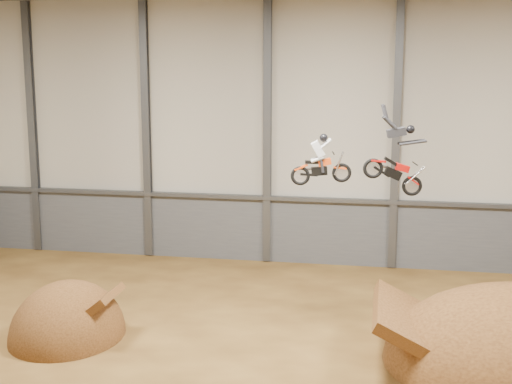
{
  "coord_description": "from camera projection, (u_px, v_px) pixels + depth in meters",
  "views": [
    {
      "loc": [
        2.71,
        -22.15,
        11.06
      ],
      "look_at": [
        -2.0,
        4.0,
        5.95
      ],
      "focal_mm": 50.0,
      "sensor_mm": 36.0,
      "label": 1
    }
  ],
  "objects": [
    {
      "name": "back_wall",
      "position": [
        331.0,
        134.0,
        37.14
      ],
      "size": [
        40.0,
        0.1,
        14.0
      ],
      "primitive_type": "cube",
      "color": "beige",
      "rests_on": "ground"
    },
    {
      "name": "steel_column_1",
      "position": [
        146.0,
        131.0,
        38.69
      ],
      "size": [
        0.4,
        0.36,
        13.9
      ],
      "primitive_type": "cube",
      "color": "#47494F",
      "rests_on": "ground"
    },
    {
      "name": "fmx_rider_b",
      "position": [
        389.0,
        151.0,
        26.0
      ],
      "size": [
        3.99,
        1.53,
        3.68
      ],
      "primitive_type": null,
      "rotation": [
        0.0,
        0.42,
        0.17
      ],
      "color": "red"
    },
    {
      "name": "takeoff_ramp",
      "position": [
        68.0,
        336.0,
        28.49
      ],
      "size": [
        4.47,
        5.16,
        4.47
      ],
      "primitive_type": "ellipsoid",
      "color": "#432610",
      "rests_on": "ground"
    },
    {
      "name": "fmx_rider_a",
      "position": [
        322.0,
        157.0,
        27.21
      ],
      "size": [
        2.57,
        1.25,
        2.26
      ],
      "primitive_type": null,
      "rotation": [
        0.0,
        -0.08,
        0.15
      ],
      "color": "#E8480F"
    },
    {
      "name": "lower_band_back",
      "position": [
        329.0,
        232.0,
        38.04
      ],
      "size": [
        39.8,
        0.18,
        3.5
      ],
      "primitive_type": "cube",
      "color": "#55575C",
      "rests_on": "ground"
    },
    {
      "name": "steel_column_0",
      "position": [
        33.0,
        129.0,
        39.85
      ],
      "size": [
        0.4,
        0.36,
        13.9
      ],
      "primitive_type": "cube",
      "color": "#47494F",
      "rests_on": "ground"
    },
    {
      "name": "steel_column_3",
      "position": [
        396.0,
        136.0,
        36.37
      ],
      "size": [
        0.4,
        0.36,
        13.9
      ],
      "primitive_type": "cube",
      "color": "#47494F",
      "rests_on": "ground"
    },
    {
      "name": "steel_rail",
      "position": [
        329.0,
        200.0,
        37.55
      ],
      "size": [
        39.8,
        0.35,
        0.2
      ],
      "primitive_type": "cube",
      "color": "#47494F",
      "rests_on": "lower_band_back"
    },
    {
      "name": "steel_column_2",
      "position": [
        267.0,
        133.0,
        37.53
      ],
      "size": [
        0.4,
        0.36,
        13.9
      ],
      "primitive_type": "cube",
      "color": "#47494F",
      "rests_on": "ground"
    }
  ]
}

